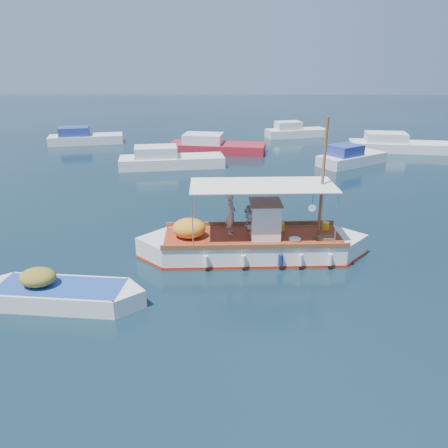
{
  "coord_description": "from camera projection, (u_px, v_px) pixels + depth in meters",
  "views": [
    {
      "loc": [
        -0.3,
        -16.36,
        8.05
      ],
      "look_at": [
        -0.71,
        0.0,
        1.66
      ],
      "focal_mm": 35.0,
      "sensor_mm": 36.0,
      "label": 1
    }
  ],
  "objects": [
    {
      "name": "ground",
      "position": [
        241.0,
        261.0,
        18.16
      ],
      "size": [
        160.0,
        160.0,
        0.0
      ],
      "primitive_type": "plane",
      "color": "black",
      "rests_on": "ground"
    },
    {
      "name": "bg_boat_e",
      "position": [
        397.0,
        146.0,
        38.54
      ],
      "size": [
        8.78,
        3.64,
        1.8
      ],
      "rotation": [
        0.0,
        0.0,
        -0.12
      ],
      "color": "silver",
      "rests_on": "ground"
    },
    {
      "name": "dinghy",
      "position": [
        60.0,
        295.0,
        15.01
      ],
      "size": [
        5.98,
        2.0,
        1.46
      ],
      "rotation": [
        0.0,
        0.0,
        -0.07
      ],
      "color": "white",
      "rests_on": "ground"
    },
    {
      "name": "bg_boat_far_n",
      "position": [
        295.0,
        132.0,
        45.13
      ],
      "size": [
        6.56,
        3.6,
        1.8
      ],
      "rotation": [
        0.0,
        0.0,
        0.27
      ],
      "color": "silver",
      "rests_on": "ground"
    },
    {
      "name": "bg_boat_n",
      "position": [
        214.0,
        147.0,
        37.99
      ],
      "size": [
        8.51,
        3.84,
        1.8
      ],
      "rotation": [
        0.0,
        0.0,
        -0.13
      ],
      "color": "#A91C2A",
      "rests_on": "ground"
    },
    {
      "name": "bg_boat_nw",
      "position": [
        169.0,
        161.0,
        33.1
      ],
      "size": [
        8.13,
        3.75,
        1.8
      ],
      "rotation": [
        0.0,
        0.0,
        0.18
      ],
      "color": "silver",
      "rests_on": "ground"
    },
    {
      "name": "bg_boat_ne",
      "position": [
        350.0,
        158.0,
        33.85
      ],
      "size": [
        5.9,
        5.05,
        1.8
      ],
      "rotation": [
        0.0,
        0.0,
        0.61
      ],
      "color": "silver",
      "rests_on": "ground"
    },
    {
      "name": "bg_boat_far_w",
      "position": [
        84.0,
        138.0,
        41.81
      ],
      "size": [
        7.18,
        3.96,
        1.8
      ],
      "rotation": [
        0.0,
        0.0,
        0.26
      ],
      "color": "silver",
      "rests_on": "ground"
    },
    {
      "name": "fishing_caique",
      "position": [
        251.0,
        244.0,
        18.47
      ],
      "size": [
        9.84,
        3.1,
        6.01
      ],
      "rotation": [
        0.0,
        0.0,
        0.06
      ],
      "color": "white",
      "rests_on": "ground"
    }
  ]
}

